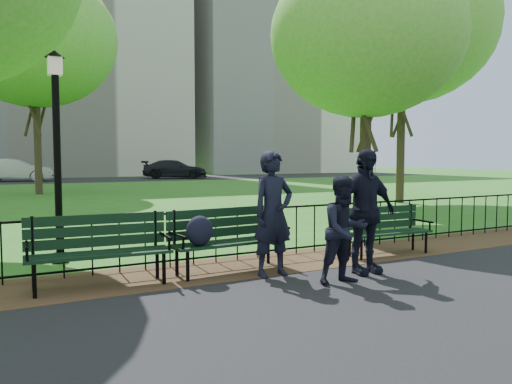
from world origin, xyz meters
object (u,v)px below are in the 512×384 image
park_bench_right_a (385,225)px  tree_far_c (34,38)px  person_mid (345,230)px  tree_near_e (367,35)px  sedan_dark (175,169)px  park_bench_left_a (99,243)px  lamppost (57,148)px  park_bench_main (217,232)px  tree_mid_e (403,26)px  sedan_silver (17,170)px  person_left (273,214)px  person_right (364,211)px

park_bench_right_a → tree_far_c: bearing=105.4°
tree_far_c → person_mid: bearing=-83.7°
tree_near_e → sedan_dark: (4.44, 28.96, -4.31)m
park_bench_left_a → lamppost: 2.37m
park_bench_main → tree_mid_e: size_ratio=0.20×
lamppost → tree_mid_e: size_ratio=0.36×
tree_mid_e → sedan_silver: bearing=115.6°
tree_near_e → tree_mid_e: bearing=37.1°
person_left → sedan_silver: size_ratio=0.37×
lamppost → tree_near_e: (8.16, 1.82, 3.16)m
park_bench_main → tree_far_c: (-0.94, 19.05, 6.70)m
park_bench_main → tree_far_c: 20.21m
person_mid → sedan_dark: bearing=76.5°
park_bench_right_a → person_left: size_ratio=0.92×
park_bench_left_a → person_left: person_left is taller
person_mid → tree_mid_e: bearing=44.3°
tree_near_e → person_right: bearing=-130.5°
park_bench_right_a → tree_mid_e: size_ratio=0.17×
lamppost → park_bench_right_a: bearing=-21.5°
park_bench_left_a → person_right: size_ratio=1.01×
tree_mid_e → person_left: 14.51m
lamppost → sedan_silver: (0.79, 31.38, -1.09)m
tree_near_e → tree_mid_e: 6.49m
park_bench_main → park_bench_left_a: size_ratio=1.00×
park_bench_left_a → lamppost: lamppost is taller
park_bench_left_a → park_bench_main: bearing=0.1°
person_mid → sedan_silver: (-2.54, 34.81, 0.07)m
park_bench_main → person_left: (0.68, -0.52, 0.29)m
lamppost → person_left: (2.68, -2.56, -0.98)m
park_bench_main → person_mid: size_ratio=1.28×
lamppost → sedan_silver: size_ratio=0.71×
lamppost → sedan_dark: (12.61, 30.78, -1.15)m
park_bench_right_a → sedan_dark: 33.67m
person_left → person_right: 1.40m
tree_near_e → sedan_silver: size_ratio=1.47×
tree_near_e → sedan_dark: bearing=81.3°
tree_far_c → sedan_silver: size_ratio=2.12×
park_bench_main → person_mid: 1.92m
tree_near_e → person_right: (-4.18, -4.89, -4.13)m
lamppost → park_bench_main: bearing=-45.6°
park_bench_left_a → lamppost: (-0.28, 1.96, 1.31)m
park_bench_right_a → park_bench_main: bearing=-177.9°
person_left → person_mid: bearing=-58.3°
lamppost → tree_far_c: 17.88m
person_right → sedan_silver: bearing=97.3°
tree_near_e → person_mid: bearing=-132.6°
park_bench_left_a → person_mid: size_ratio=1.27×
lamppost → park_bench_left_a: bearing=-82.0°
park_bench_left_a → tree_mid_e: 16.16m
tree_mid_e → person_right: 13.91m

